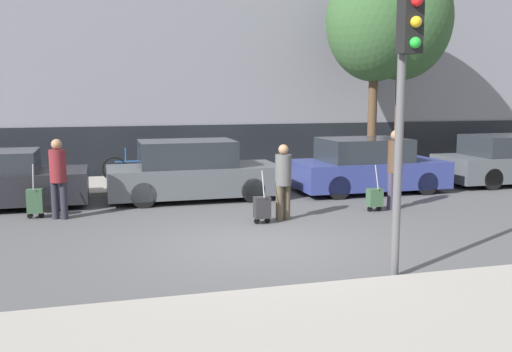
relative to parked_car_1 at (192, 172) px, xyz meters
The scene contains 16 objects.
ground_plane 4.68m from the parked_car_1, 84.52° to the right, with size 80.00×80.00×0.00m, color #4C4C4F.
sidewalk_near 8.39m from the parked_car_1, 86.98° to the right, with size 28.00×2.50×0.12m.
sidewalk_far 2.51m from the parked_car_1, 79.54° to the left, with size 28.00×3.00×0.12m.
building_facade 7.83m from the parked_car_1, 85.91° to the left, with size 28.00×3.21×10.99m.
parked_car_1 is the anchor object (origin of this frame).
parked_car_2 4.72m from the parked_car_1, ahead, with size 4.01×1.90×1.44m.
pedestrian_left 3.42m from the parked_car_1, 153.79° to the right, with size 0.34×0.34×1.70m.
trolley_left 3.81m from the parked_car_1, 160.02° to the right, with size 0.34×0.29×1.17m.
pedestrian_center 3.22m from the parked_car_1, 63.04° to the right, with size 0.34×0.34×1.60m.
trolley_center 3.23m from the parked_car_1, 72.86° to the right, with size 0.34×0.29×1.09m.
pedestrian_right 4.93m from the parked_car_1, 29.90° to the right, with size 0.35×0.34×1.82m.
trolley_right 4.54m from the parked_car_1, 34.51° to the right, with size 0.34×0.29×1.06m.
traffic_light 7.52m from the parked_car_1, 75.13° to the right, with size 0.28×0.47×3.97m.
parked_bicycle 3.05m from the parked_car_1, 115.25° to the left, with size 1.77×0.06×0.96m.
bare_tree_near_crossing 7.65m from the parked_car_1, 20.44° to the left, with size 2.99×2.99×6.53m.
bare_tree_down_street 8.45m from the parked_car_1, 17.87° to the left, with size 3.05×3.05×6.65m.
Camera 1 is at (-2.64, -9.39, 2.65)m, focal length 40.00 mm.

